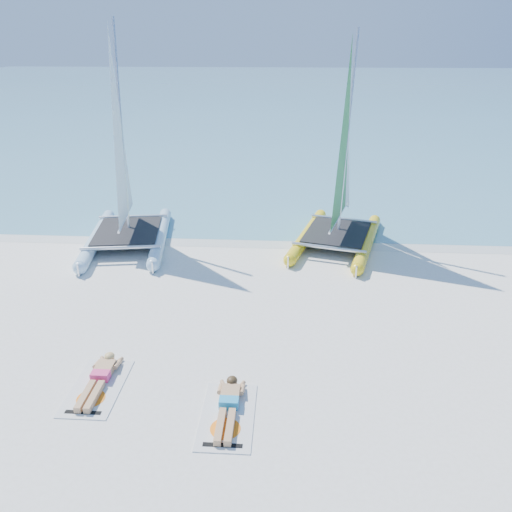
{
  "coord_description": "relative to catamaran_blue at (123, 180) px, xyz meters",
  "views": [
    {
      "loc": [
        1.05,
        -10.69,
        6.49
      ],
      "look_at": [
        0.29,
        1.2,
        1.29
      ],
      "focal_mm": 35.0,
      "sensor_mm": 36.0,
      "label": 1
    }
  ],
  "objects": [
    {
      "name": "catamaran_blue",
      "position": [
        0.0,
        0.0,
        0.0
      ],
      "size": [
        3.38,
        5.74,
        7.39
      ],
      "rotation": [
        0.0,
        0.0,
        0.15
      ],
      "color": "silver",
      "rests_on": "ground"
    },
    {
      "name": "towel_a",
      "position": [
        1.7,
        -7.83,
        -2.2
      ],
      "size": [
        1.0,
        1.85,
        0.02
      ],
      "primitive_type": "cube",
      "color": "silver",
      "rests_on": "ground"
    },
    {
      "name": "catamaran_yellow",
      "position": [
        7.31,
        0.76,
        0.02
      ],
      "size": [
        3.73,
        5.69,
        7.06
      ],
      "rotation": [
        0.0,
        0.0,
        -0.26
      ],
      "color": "#FFFE1A",
      "rests_on": "ground"
    },
    {
      "name": "sunbather_a",
      "position": [
        1.7,
        -7.64,
        -2.09
      ],
      "size": [
        0.37,
        1.73,
        0.26
      ],
      "color": "tan",
      "rests_on": "towel_a"
    },
    {
      "name": "ground",
      "position": [
        4.39,
        -5.1,
        -2.21
      ],
      "size": [
        140.0,
        140.0,
        0.0
      ],
      "primitive_type": "plane",
      "color": "white",
      "rests_on": "ground"
    },
    {
      "name": "sunbather_b",
      "position": [
        4.44,
        -8.3,
        -2.09
      ],
      "size": [
        0.37,
        1.73,
        0.26
      ],
      "color": "tan",
      "rests_on": "towel_b"
    },
    {
      "name": "towel_b",
      "position": [
        4.44,
        -8.49,
        -2.2
      ],
      "size": [
        1.0,
        1.85,
        0.02
      ],
      "primitive_type": "cube",
      "color": "silver",
      "rests_on": "ground"
    },
    {
      "name": "wet_sand_strip",
      "position": [
        4.39,
        0.4,
        -2.2
      ],
      "size": [
        140.0,
        1.4,
        0.01
      ],
      "primitive_type": "cube",
      "color": "silver",
      "rests_on": "ground"
    },
    {
      "name": "sea",
      "position": [
        4.39,
        57.9,
        -2.2
      ],
      "size": [
        140.0,
        115.0,
        0.01
      ],
      "primitive_type": "cube",
      "color": "#70ABBC",
      "rests_on": "ground"
    }
  ]
}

